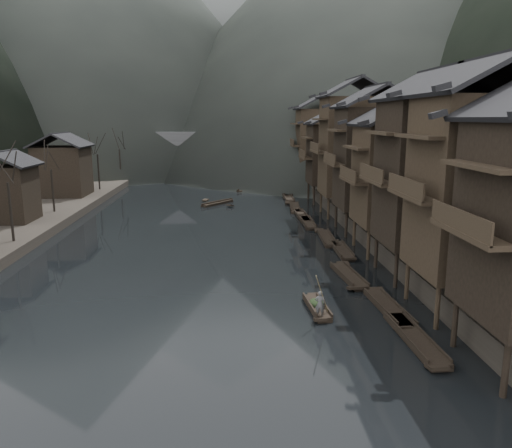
{
  "coord_description": "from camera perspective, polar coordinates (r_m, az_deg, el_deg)",
  "views": [
    {
      "loc": [
        2.7,
        -28.99,
        11.59
      ],
      "look_at": [
        5.0,
        13.72,
        2.5
      ],
      "focal_mm": 35.0,
      "sensor_mm": 36.0,
      "label": 1
    }
  ],
  "objects": [
    {
      "name": "cargo_heap",
      "position": [
        31.34,
        6.96,
        -8.38
      ],
      "size": [
        0.98,
        1.28,
        0.59
      ],
      "primitive_type": "ellipsoid",
      "color": "black",
      "rests_on": "hero_sampan"
    },
    {
      "name": "water",
      "position": [
        31.33,
        -7.92,
        -9.83
      ],
      "size": [
        300.0,
        300.0,
        0.0
      ],
      "primitive_type": "plane",
      "color": "black",
      "rests_on": "ground"
    },
    {
      "name": "stone_bridge",
      "position": [
        101.23,
        -4.66,
        8.29
      ],
      "size": [
        40.0,
        6.0,
        9.0
      ],
      "color": "#4C4C4F",
      "rests_on": "ground"
    },
    {
      "name": "bare_trees",
      "position": [
        59.55,
        -22.54,
        6.29
      ],
      "size": [
        3.79,
        74.97,
        7.57
      ],
      "color": "black",
      "rests_on": "left_bank"
    },
    {
      "name": "hero_sampan",
      "position": [
        31.33,
        6.98,
        -9.4
      ],
      "size": [
        1.21,
        4.47,
        0.43
      ],
      "color": "black",
      "rests_on": "water"
    },
    {
      "name": "stilt_houses",
      "position": [
        50.52,
        13.87,
        8.91
      ],
      "size": [
        9.0,
        67.6,
        16.4
      ],
      "color": "black",
      "rests_on": "ground"
    },
    {
      "name": "boatman",
      "position": [
        29.53,
        7.34,
        -8.64
      ],
      "size": [
        0.67,
        0.54,
        1.6
      ],
      "primitive_type": "imported",
      "rotation": [
        0.0,
        0.0,
        2.83
      ],
      "color": "#555557",
      "rests_on": "hero_sampan"
    },
    {
      "name": "bamboo_pole",
      "position": [
        28.77,
        7.87,
        -3.87
      ],
      "size": [
        1.37,
        1.92,
        3.5
      ],
      "primitive_type": "cylinder",
      "rotation": [
        0.58,
        0.0,
        -0.61
      ],
      "color": "#8C7A51",
      "rests_on": "boatman"
    },
    {
      "name": "moored_sampans",
      "position": [
        53.0,
        6.8,
        -0.49
      ],
      "size": [
        2.93,
        60.43,
        0.47
      ],
      "color": "black",
      "rests_on": "water"
    },
    {
      "name": "right_bank",
      "position": [
        76.92,
        21.81,
        3.15
      ],
      "size": [
        40.0,
        200.0,
        1.8
      ],
      "primitive_type": "cube",
      "color": "#2D2823",
      "rests_on": "ground"
    },
    {
      "name": "midriver_boats",
      "position": [
        74.54,
        -2.79,
        3.2
      ],
      "size": [
        8.49,
        18.15,
        0.45
      ],
      "color": "black",
      "rests_on": "water"
    }
  ]
}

